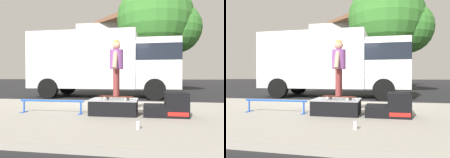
{
  "view_description": "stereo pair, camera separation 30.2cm",
  "coord_description": "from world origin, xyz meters",
  "views": [
    {
      "loc": [
        1.23,
        -8.08,
        0.98
      ],
      "look_at": [
        0.12,
        -1.53,
        0.91
      ],
      "focal_mm": 34.81,
      "sensor_mm": 36.0,
      "label": 1
    },
    {
      "loc": [
        1.52,
        -8.02,
        0.98
      ],
      "look_at": [
        0.12,
        -1.53,
        0.91
      ],
      "focal_mm": 34.81,
      "sensor_mm": 36.0,
      "label": 2
    }
  ],
  "objects": [
    {
      "name": "ground_plane",
      "position": [
        0.0,
        0.0,
        0.0
      ],
      "size": [
        140.0,
        140.0,
        0.0
      ],
      "primitive_type": "plane",
      "color": "black"
    },
    {
      "name": "sidewalk_slab",
      "position": [
        0.0,
        -3.0,
        0.06
      ],
      "size": [
        50.0,
        5.0,
        0.12
      ],
      "primitive_type": "cube",
      "color": "gray",
      "rests_on": "ground"
    },
    {
      "name": "skate_box",
      "position": [
        0.45,
        -3.21,
        0.31
      ],
      "size": [
        1.06,
        0.73,
        0.35
      ],
      "color": "black",
      "rests_on": "sidewalk_slab"
    },
    {
      "name": "kicker_ramp",
      "position": [
        1.67,
        -3.21,
        0.33
      ],
      "size": [
        0.94,
        0.66,
        0.51
      ],
      "color": "black",
      "rests_on": "sidewalk_slab"
    },
    {
      "name": "grind_rail",
      "position": [
        -1.02,
        -3.3,
        0.36
      ],
      "size": [
        1.58,
        0.28,
        0.31
      ],
      "color": "blue",
      "rests_on": "sidewalk_slab"
    },
    {
      "name": "skateboard",
      "position": [
        0.51,
        -3.24,
        0.53
      ],
      "size": [
        0.81,
        0.38,
        0.07
      ],
      "color": "#4C1E14",
      "rests_on": "skate_box"
    },
    {
      "name": "skater_kid",
      "position": [
        0.51,
        -3.24,
        1.29
      ],
      "size": [
        0.31,
        0.66,
        1.28
      ],
      "color": "brown",
      "rests_on": "skateboard"
    },
    {
      "name": "soda_can",
      "position": [
        1.06,
        -4.53,
        0.18
      ],
      "size": [
        0.07,
        0.07,
        0.13
      ],
      "color": "silver",
      "rests_on": "sidewalk_slab"
    },
    {
      "name": "box_truck",
      "position": [
        -0.85,
        2.2,
        1.7
      ],
      "size": [
        6.91,
        2.63,
        3.05
      ],
      "color": "silver",
      "rests_on": "ground"
    },
    {
      "name": "street_tree_main",
      "position": [
        1.88,
        6.12,
        4.49
      ],
      "size": [
        5.32,
        4.83,
        7.06
      ],
      "color": "brown",
      "rests_on": "ground"
    },
    {
      "name": "house_behind",
      "position": [
        -1.1,
        15.33,
        4.24
      ],
      "size": [
        9.54,
        8.23,
        8.4
      ],
      "color": "silver",
      "rests_on": "ground"
    }
  ]
}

